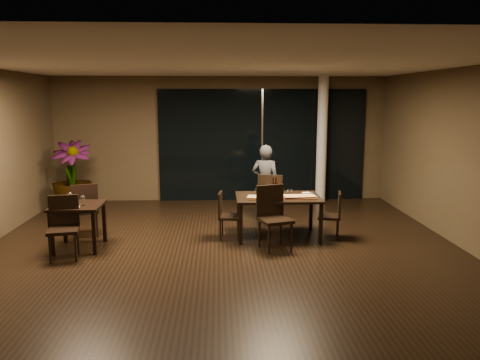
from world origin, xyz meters
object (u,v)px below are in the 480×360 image
at_px(main_table, 278,200).
at_px(side_table, 78,212).
at_px(chair_main_right, 333,213).
at_px(diner, 265,183).
at_px(bottle_a, 273,187).
at_px(chair_side_far, 85,207).
at_px(chair_main_far, 271,197).
at_px(bottle_c, 276,186).
at_px(bottle_b, 282,188).
at_px(chair_main_near, 273,214).
at_px(chair_side_near, 64,224).
at_px(chair_main_left, 226,213).
at_px(potted_plant, 72,176).

relative_size(main_table, side_table, 1.88).
distance_m(main_table, chair_main_right, 1.01).
relative_size(diner, bottle_a, 4.69).
bearing_deg(chair_side_far, chair_main_right, 156.84).
bearing_deg(chair_main_right, main_table, -86.03).
height_order(chair_main_far, bottle_c, bottle_c).
relative_size(diner, bottle_b, 5.82).
bearing_deg(chair_main_near, main_table, 56.91).
relative_size(main_table, bottle_c, 4.74).
relative_size(side_table, diner, 0.51).
bearing_deg(chair_side_near, diner, 21.49).
xyz_separation_m(chair_main_near, bottle_c, (0.14, 0.73, 0.32)).
distance_m(main_table, chair_main_far, 0.77).
distance_m(chair_side_far, bottle_b, 3.57).
relative_size(chair_main_left, bottle_b, 3.13).
bearing_deg(chair_side_far, diner, 178.15).
height_order(chair_main_near, chair_side_far, chair_main_near).
bearing_deg(chair_side_far, main_table, 158.29).
bearing_deg(chair_main_near, side_table, 159.60).
bearing_deg(side_table, bottle_a, 8.92).
bearing_deg(chair_main_near, bottle_b, 51.51).
bearing_deg(side_table, chair_side_near, -101.64).
bearing_deg(bottle_a, chair_main_right, -9.19).
xyz_separation_m(chair_main_far, chair_main_left, (-0.90, -0.82, -0.11)).
bearing_deg(chair_main_right, bottle_a, -86.41).
distance_m(bottle_b, bottle_c, 0.13).
xyz_separation_m(chair_main_left, chair_side_near, (-2.56, -0.89, 0.08)).
xyz_separation_m(bottle_b, bottle_c, (-0.11, 0.07, 0.02)).
bearing_deg(main_table, chair_main_left, -176.42).
distance_m(main_table, chair_side_far, 3.48).
bearing_deg(chair_main_left, bottle_c, -72.46).
distance_m(diner, potted_plant, 4.31).
bearing_deg(bottle_b, main_table, -153.53).
distance_m(chair_main_left, chair_side_near, 2.71).
bearing_deg(chair_main_right, chair_side_far, -80.90).
xyz_separation_m(chair_main_right, bottle_a, (-1.06, 0.17, 0.45)).
relative_size(chair_main_right, potted_plant, 0.54).
bearing_deg(chair_main_left, main_table, -79.28).
xyz_separation_m(side_table, chair_side_far, (-0.07, 0.63, -0.07)).
relative_size(chair_side_far, potted_plant, 0.64).
bearing_deg(diner, main_table, 113.32).
xyz_separation_m(chair_main_far, chair_main_near, (-0.12, -1.38, 0.01)).
bearing_deg(bottle_b, side_table, -171.19).
height_order(side_table, chair_main_near, chair_main_near).
bearing_deg(bottle_a, main_table, -13.52).
bearing_deg(bottle_a, chair_main_left, -174.69).
relative_size(main_table, chair_main_right, 1.78).
bearing_deg(chair_side_near, main_table, 4.24).
relative_size(chair_main_far, chair_side_near, 1.05).
bearing_deg(chair_main_near, chair_side_far, 148.87).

